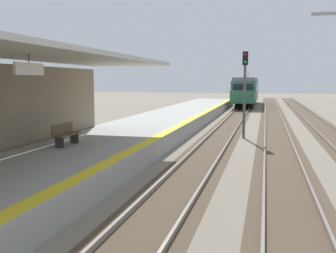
# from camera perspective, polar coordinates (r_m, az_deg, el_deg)

# --- Properties ---
(station_platform) EXTENTS (5.00, 80.00, 0.91)m
(station_platform) POSITION_cam_1_polar(r_m,az_deg,el_deg) (17.99, -9.19, -3.03)
(station_platform) COLOR #999993
(station_platform) RESTS_ON ground
(track_pair_nearest_platform) EXTENTS (2.34, 120.00, 0.16)m
(track_pair_nearest_platform) POSITION_cam_1_polar(r_m,az_deg,el_deg) (20.73, 6.58, -2.82)
(track_pair_nearest_platform) COLOR #4C3D2D
(track_pair_nearest_platform) RESTS_ON ground
(track_pair_middle) EXTENTS (2.34, 120.00, 0.16)m
(track_pair_middle) POSITION_cam_1_polar(r_m,az_deg,el_deg) (20.57, 16.02, -3.11)
(track_pair_middle) COLOR #4C3D2D
(track_pair_middle) RESTS_ON ground
(approaching_train) EXTENTS (2.93, 19.60, 4.76)m
(approaching_train) POSITION_cam_1_polar(r_m,az_deg,el_deg) (55.81, 11.44, 5.28)
(approaching_train) COLOR #286647
(approaching_train) RESTS_ON ground
(rail_signal_post) EXTENTS (0.32, 0.34, 5.20)m
(rail_signal_post) POSITION_cam_1_polar(r_m,az_deg,el_deg) (23.81, 11.20, 5.93)
(rail_signal_post) COLOR #4C4C4C
(rail_signal_post) RESTS_ON ground
(platform_bench) EXTENTS (0.45, 1.60, 0.88)m
(platform_bench) POSITION_cam_1_polar(r_m,az_deg,el_deg) (16.03, -14.83, -1.02)
(platform_bench) COLOR brown
(platform_bench) RESTS_ON station_platform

